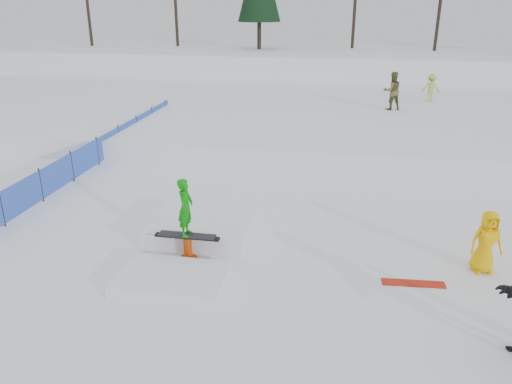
% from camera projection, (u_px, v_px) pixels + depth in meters
% --- Properties ---
extents(ground, '(120.00, 120.00, 0.00)m').
position_uv_depth(ground, '(221.00, 262.00, 12.18)').
color(ground, white).
extents(snow_berm, '(60.00, 14.00, 2.40)m').
position_uv_depth(snow_berm, '(312.00, 64.00, 39.27)').
color(snow_berm, white).
rests_on(snow_berm, ground).
extents(snow_midrise, '(50.00, 18.00, 0.80)m').
position_uv_depth(snow_midrise, '(293.00, 111.00, 26.71)').
color(snow_midrise, white).
rests_on(snow_midrise, ground).
extents(safety_fence, '(0.05, 16.00, 1.10)m').
position_uv_depth(safety_fence, '(98.00, 151.00, 19.10)').
color(safety_fence, blue).
rests_on(safety_fence, ground).
extents(walker_olive, '(1.09, 0.96, 1.87)m').
position_uv_depth(walker_olive, '(392.00, 91.00, 24.74)').
color(walker_olive, brown).
rests_on(walker_olive, snow_midrise).
extents(walker_ygreen, '(0.94, 0.55, 1.44)m').
position_uv_depth(walker_ygreen, '(431.00, 88.00, 26.84)').
color(walker_ygreen, '#ABD238').
rests_on(walker_ygreen, snow_midrise).
extents(spectator_yellow, '(0.82, 0.62, 1.52)m').
position_uv_depth(spectator_yellow, '(486.00, 242.00, 11.50)').
color(spectator_yellow, '#F9B500').
rests_on(spectator_yellow, ground).
extents(loose_board_red, '(1.41, 0.37, 0.03)m').
position_uv_depth(loose_board_red, '(413.00, 283.00, 11.23)').
color(loose_board_red, '#B41D0E').
rests_on(loose_board_red, ground).
extents(jib_rail_feature, '(2.60, 4.40, 2.11)m').
position_uv_depth(jib_rail_feature, '(195.00, 238.00, 12.69)').
color(jib_rail_feature, white).
rests_on(jib_rail_feature, ground).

